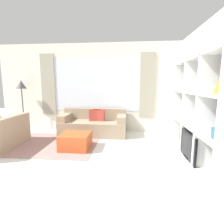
# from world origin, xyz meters

# --- Properties ---
(ground_plane) EXTENTS (16.00, 16.00, 0.00)m
(ground_plane) POSITION_xyz_m (0.00, 0.00, 0.00)
(ground_plane) COLOR silver
(wall_back) EXTENTS (6.21, 0.11, 2.70)m
(wall_back) POSITION_xyz_m (0.00, 3.38, 1.36)
(wall_back) COLOR silver
(wall_back) RESTS_ON ground_plane
(wall_right) EXTENTS (0.07, 4.55, 2.70)m
(wall_right) POSITION_xyz_m (2.54, 1.67, 1.35)
(wall_right) COLOR silver
(wall_right) RESTS_ON ground_plane
(area_rug) EXTENTS (2.09, 1.80, 0.01)m
(area_rug) POSITION_xyz_m (-0.82, 1.97, 0.01)
(area_rug) COLOR gray
(area_rug) RESTS_ON ground_plane
(shelving_unit) EXTENTS (0.39, 2.22, 1.96)m
(shelving_unit) POSITION_xyz_m (2.34, 1.34, 0.94)
(shelving_unit) COLOR #232328
(shelving_unit) RESTS_ON ground_plane
(couch_main) EXTENTS (1.90, 0.84, 0.75)m
(couch_main) POSITION_xyz_m (-0.02, 2.91, 0.29)
(couch_main) COLOR gray
(couch_main) RESTS_ON ground_plane
(ottoman) EXTENTS (0.64, 0.64, 0.36)m
(ottoman) POSITION_xyz_m (-0.20, 1.72, 0.18)
(ottoman) COLOR #B74C23
(ottoman) RESTS_ON ground_plane
(floor_lamp) EXTENTS (0.31, 0.31, 1.59)m
(floor_lamp) POSITION_xyz_m (-2.28, 3.07, 1.35)
(floor_lamp) COLOR black
(floor_lamp) RESTS_ON ground_plane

